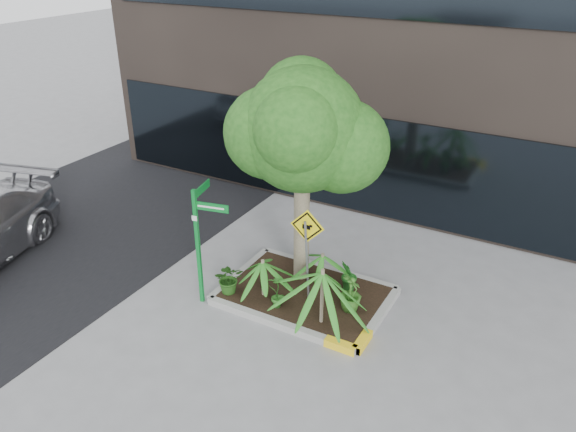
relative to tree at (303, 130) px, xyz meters
The scene contains 13 objects.
ground 3.50m from the tree, 78.41° to the right, with size 80.00×80.00×0.00m, color gray.
asphalt_road 7.23m from the tree, behind, with size 7.00×80.00×0.01m, color black.
planter 3.37m from the tree, 54.12° to the right, with size 3.35×2.36×0.15m.
tree is the anchor object (origin of this frame).
palm_front 2.72m from the tree, 48.78° to the right, with size 1.30×1.30×1.44m.
palm_left 2.71m from the tree, 108.19° to the right, with size 0.91×0.91×1.01m.
palm_back 2.63m from the tree, ahead, with size 0.81×0.81×0.90m.
shrub_a 3.34m from the tree, 127.66° to the right, with size 0.58×0.58×0.65m, color #214E16.
shrub_b 3.26m from the tree, 23.86° to the right, with size 0.42×0.42×0.75m, color #347021.
shrub_c 3.13m from the tree, 83.77° to the right, with size 0.39×0.39×0.74m, color #2A6720.
shrub_d 3.10m from the tree, ahead, with size 0.40×0.40×0.72m, color #1C5E1B.
street_sign_post 2.80m from the tree, 131.21° to the right, with size 0.82×0.72×2.49m.
cattle_sign 2.16m from the tree, 57.45° to the right, with size 0.66×0.31×2.14m.
Camera 1 is at (4.56, -8.21, 6.72)m, focal length 35.00 mm.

